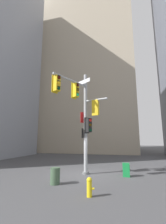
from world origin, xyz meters
name	(u,v)px	position (x,y,z in m)	size (l,w,h in m)	color
ground	(86,174)	(0.00, 0.00, 0.00)	(120.00, 120.00, 0.00)	#474749
building_mid_block	(92,53)	(-3.81, 23.76, 23.53)	(17.90, 17.90, 47.06)	tan
signal_pole_assembly	(82,111)	(-0.09, -0.56, 4.36)	(3.21, 3.31, 7.33)	#9EA0A3
fire_hydrant	(89,186)	(1.16, -4.24, 0.41)	(0.33, 0.23, 0.79)	yellow
newspaper_box	(126,170)	(2.74, -0.10, 0.43)	(0.45, 0.36, 0.85)	#198C3F
trash_bin	(55,176)	(-1.03, -2.87, 0.43)	(0.52, 0.52, 0.86)	#3F593F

